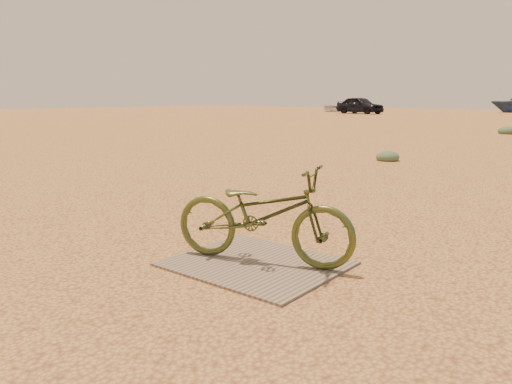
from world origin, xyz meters
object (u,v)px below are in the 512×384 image
Objects in this scene: car at (360,105)px; boat_near_left at (334,107)px; bicycle at (263,214)px; plywood_board at (256,264)px.

car reaches higher than boat_near_left.
boat_near_left is at bearing 11.67° from bicycle.
car is 7.03m from boat_near_left.
car is 0.94× the size of boat_near_left.
bicycle is (0.03, 0.06, 0.43)m from plywood_board.
plywood_board is 41.18m from car.
bicycle is at bearing -141.54° from car.
boat_near_left reaches higher than plywood_board.
plywood_board is at bearing 135.82° from bicycle.
plywood_board is at bearing -141.61° from car.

